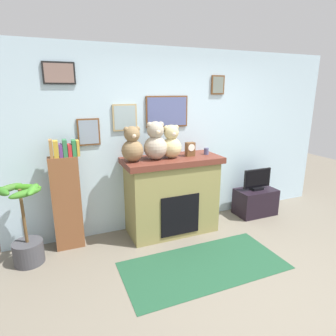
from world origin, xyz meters
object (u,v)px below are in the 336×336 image
tv_stand (255,202)px  television (257,180)px  teddy_bear_tan (171,143)px  teddy_bear_grey (155,142)px  potted_plant (26,234)px  candle_jar (206,151)px  bookshelf (67,198)px  mantel_clock (190,149)px  fireplace (172,195)px  teddy_bear_brown (132,146)px

tv_stand → television: 0.38m
teddy_bear_tan → teddy_bear_grey: bearing=-180.0°
potted_plant → teddy_bear_tan: bearing=2.4°
candle_jar → teddy_bear_grey: size_ratio=0.19×
bookshelf → television: bookshelf is taller
television → teddy_bear_grey: bearing=-179.6°
television → mantel_clock: bearing=-179.4°
fireplace → teddy_bear_grey: (-0.25, -0.02, 0.78)m
mantel_clock → teddy_bear_tan: teddy_bear_tan is taller
bookshelf → teddy_bear_brown: bearing=-7.6°
tv_stand → mantel_clock: mantel_clock is taller
tv_stand → teddy_bear_brown: 2.37m
fireplace → teddy_bear_tan: bearing=-133.7°
tv_stand → candle_jar: bearing=-179.2°
bookshelf → mantel_clock: (1.69, -0.12, 0.53)m
fireplace → teddy_bear_grey: size_ratio=2.69×
candle_jar → mantel_clock: mantel_clock is taller
potted_plant → teddy_bear_tan: size_ratio=2.24×
bookshelf → mantel_clock: bookshelf is taller
bookshelf → teddy_bear_grey: size_ratio=2.84×
candle_jar → television: bearing=0.7°
mantel_clock → teddy_bear_grey: bearing=179.9°
teddy_bear_tan → mantel_clock: bearing=-0.1°
mantel_clock → potted_plant: bearing=-178.0°
fireplace → mantel_clock: bearing=-4.0°
bookshelf → television: size_ratio=2.86×
teddy_bear_grey → teddy_bear_brown: bearing=180.0°
bookshelf → television: 2.95m
fireplace → tv_stand: (1.52, -0.00, -0.35)m
fireplace → mantel_clock: 0.71m
television → candle_jar: size_ratio=5.34×
potted_plant → mantel_clock: 2.34m
bookshelf → potted_plant: 0.61m
television → teddy_bear_tan: size_ratio=1.12×
tv_stand → teddy_bear_grey: bearing=-179.5°
tv_stand → candle_jar: 1.37m
teddy_bear_brown → television: bearing=0.4°
tv_stand → teddy_bear_grey: size_ratio=1.29×
tv_stand → television: bearing=-90.0°
fireplace → television: (1.52, -0.01, 0.03)m
mantel_clock → teddy_bear_brown: size_ratio=0.42×
potted_plant → mantel_clock: (2.19, 0.08, 0.83)m
teddy_bear_tan → potted_plant: bearing=-177.6°
potted_plant → mantel_clock: size_ratio=5.21×
television → candle_jar: 1.14m
bookshelf → television: bearing=-2.0°
teddy_bear_grey → candle_jar: bearing=0.0°
teddy_bear_brown → teddy_bear_tan: bearing=0.0°
fireplace → television: bearing=-0.2°
tv_stand → television: size_ratio=1.29×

